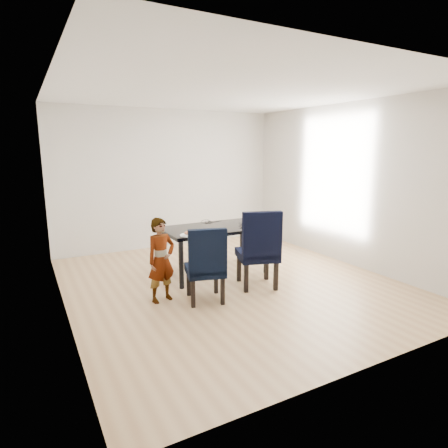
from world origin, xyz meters
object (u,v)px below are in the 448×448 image
chair_left (205,264)px  child (161,260)px  dining_table (215,250)px  chair_right (257,248)px  laptop (246,224)px  plate (188,235)px

chair_left → child: 0.56m
dining_table → chair_right: size_ratio=1.43×
chair_right → child: bearing=-167.4°
chair_left → laptop: (1.12, 0.81, 0.27)m
dining_table → laptop: 0.65m
dining_table → laptop: bearing=-10.3°
child → plate: bearing=15.7°
chair_left → laptop: 1.40m
dining_table → plate: (-0.59, -0.35, 0.38)m
chair_left → laptop: bearing=50.8°
chair_right → child: chair_right is taller
child → laptop: 1.72m
child → laptop: (1.62, 0.56, 0.22)m
laptop → plate: bearing=-13.9°
plate → laptop: laptop is taller
dining_table → laptop: laptop is taller
dining_table → child: (-1.10, -0.65, 0.17)m
dining_table → chair_right: 0.85m
dining_table → chair_right: (0.28, -0.78, 0.19)m
chair_left → plate: chair_left is taller
chair_left → plate: size_ratio=4.08×
dining_table → child: bearing=-149.5°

